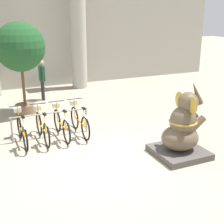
{
  "coord_description": "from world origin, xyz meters",
  "views": [
    {
      "loc": [
        -2.67,
        -6.61,
        3.58
      ],
      "look_at": [
        0.57,
        0.6,
        1.0
      ],
      "focal_mm": 50.0,
      "sensor_mm": 36.0,
      "label": 1
    }
  ],
  "objects_px": {
    "bicycle_3": "(79,121)",
    "person_pedestrian": "(42,76)",
    "potted_tree": "(20,49)",
    "bicycle_2": "(61,124)",
    "elephant_statue": "(182,131)",
    "bicycle_0": "(22,130)",
    "bicycle_1": "(42,127)"
  },
  "relations": [
    {
      "from": "bicycle_3",
      "to": "person_pedestrian",
      "type": "bearing_deg",
      "value": 92.46
    },
    {
      "from": "potted_tree",
      "to": "bicycle_2",
      "type": "bearing_deg",
      "value": -77.68
    },
    {
      "from": "bicycle_2",
      "to": "elephant_statue",
      "type": "xyz_separation_m",
      "value": [
        2.49,
        -2.44,
        0.24
      ]
    },
    {
      "from": "person_pedestrian",
      "to": "potted_tree",
      "type": "xyz_separation_m",
      "value": [
        -0.98,
        -1.53,
        1.31
      ]
    },
    {
      "from": "bicycle_2",
      "to": "elephant_statue",
      "type": "height_order",
      "value": "elephant_statue"
    },
    {
      "from": "bicycle_0",
      "to": "bicycle_2",
      "type": "xyz_separation_m",
      "value": [
        1.14,
        0.02,
        0.0
      ]
    },
    {
      "from": "bicycle_3",
      "to": "elephant_statue",
      "type": "bearing_deg",
      "value": -52.05
    },
    {
      "from": "person_pedestrian",
      "to": "bicycle_1",
      "type": "bearing_deg",
      "value": -102.54
    },
    {
      "from": "bicycle_3",
      "to": "elephant_statue",
      "type": "distance_m",
      "value": 3.14
    },
    {
      "from": "bicycle_2",
      "to": "elephant_statue",
      "type": "distance_m",
      "value": 3.5
    },
    {
      "from": "bicycle_0",
      "to": "potted_tree",
      "type": "bearing_deg",
      "value": 78.91
    },
    {
      "from": "bicycle_3",
      "to": "person_pedestrian",
      "type": "xyz_separation_m",
      "value": [
        -0.18,
        4.23,
        0.59
      ]
    },
    {
      "from": "bicycle_3",
      "to": "elephant_statue",
      "type": "xyz_separation_m",
      "value": [
        1.92,
        -2.47,
        0.24
      ]
    },
    {
      "from": "elephant_statue",
      "to": "potted_tree",
      "type": "relative_size",
      "value": 0.6
    },
    {
      "from": "bicycle_2",
      "to": "person_pedestrian",
      "type": "relative_size",
      "value": 1.03
    },
    {
      "from": "bicycle_2",
      "to": "bicycle_1",
      "type": "bearing_deg",
      "value": -176.67
    },
    {
      "from": "bicycle_0",
      "to": "bicycle_2",
      "type": "relative_size",
      "value": 1.0
    },
    {
      "from": "bicycle_3",
      "to": "potted_tree",
      "type": "distance_m",
      "value": 3.5
    },
    {
      "from": "bicycle_1",
      "to": "bicycle_3",
      "type": "relative_size",
      "value": 1.0
    },
    {
      "from": "bicycle_1",
      "to": "person_pedestrian",
      "type": "relative_size",
      "value": 1.03
    },
    {
      "from": "bicycle_1",
      "to": "elephant_statue",
      "type": "xyz_separation_m",
      "value": [
        3.06,
        -2.41,
        0.24
      ]
    },
    {
      "from": "bicycle_2",
      "to": "potted_tree",
      "type": "distance_m",
      "value": 3.38
    },
    {
      "from": "bicycle_3",
      "to": "potted_tree",
      "type": "relative_size",
      "value": 0.53
    },
    {
      "from": "bicycle_1",
      "to": "bicycle_2",
      "type": "relative_size",
      "value": 1.0
    },
    {
      "from": "bicycle_1",
      "to": "bicycle_0",
      "type": "bearing_deg",
      "value": 178.78
    },
    {
      "from": "elephant_statue",
      "to": "potted_tree",
      "type": "xyz_separation_m",
      "value": [
        -3.09,
        5.17,
        1.66
      ]
    },
    {
      "from": "bicycle_2",
      "to": "potted_tree",
      "type": "xyz_separation_m",
      "value": [
        -0.6,
        2.73,
        1.9
      ]
    },
    {
      "from": "bicycle_0",
      "to": "person_pedestrian",
      "type": "height_order",
      "value": "person_pedestrian"
    },
    {
      "from": "bicycle_1",
      "to": "elephant_statue",
      "type": "bearing_deg",
      "value": -38.19
    },
    {
      "from": "bicycle_1",
      "to": "person_pedestrian",
      "type": "xyz_separation_m",
      "value": [
        0.95,
        4.29,
        0.59
      ]
    },
    {
      "from": "bicycle_2",
      "to": "person_pedestrian",
      "type": "xyz_separation_m",
      "value": [
        0.39,
        4.26,
        0.59
      ]
    },
    {
      "from": "person_pedestrian",
      "to": "potted_tree",
      "type": "distance_m",
      "value": 2.24
    }
  ]
}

